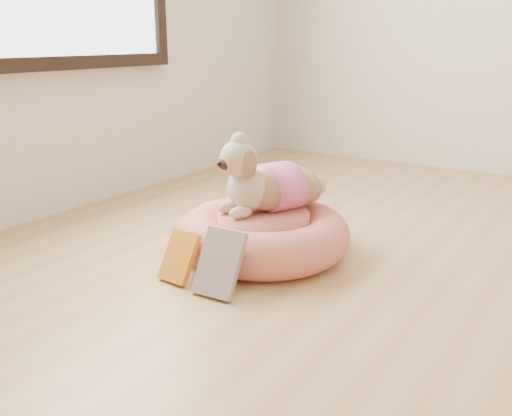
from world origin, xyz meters
The scene contains 5 objects.
floor centered at (0.00, 0.00, 0.00)m, with size 4.50×4.50×0.00m, color tan.
pet_bed centered at (-0.92, 0.39, 0.08)m, with size 0.64×0.64×0.16m.
dog centered at (-0.93, 0.42, 0.32)m, with size 0.29×0.41×0.30m, color brown, non-canonical shape.
book_yellow centered at (-1.03, 0.04, 0.08)m, with size 0.11×0.02×0.17m, color yellow.
book_white centered at (-0.86, 0.03, 0.10)m, with size 0.14×0.02×0.22m, color white.
Camera 1 is at (0.14, -1.30, 0.78)m, focal length 40.00 mm.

